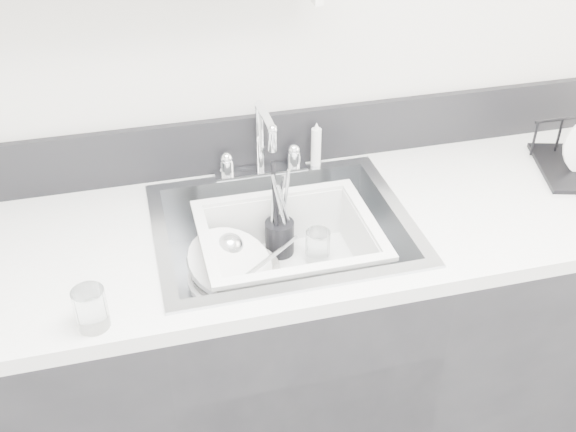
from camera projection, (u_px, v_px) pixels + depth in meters
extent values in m
cube|color=silver|center=(254.00, 37.00, 1.71)|extent=(3.50, 0.02, 2.60)
cube|color=black|center=(284.00, 359.00, 1.96)|extent=(3.20, 0.62, 0.88)
cube|color=silver|center=(283.00, 231.00, 1.70)|extent=(3.20, 0.62, 0.04)
cube|color=black|center=(257.00, 142.00, 1.88)|extent=(3.20, 0.02, 0.16)
cube|color=silver|center=(261.00, 171.00, 1.89)|extent=(0.26, 0.06, 0.02)
cylinder|color=silver|center=(227.00, 167.00, 1.85)|extent=(0.04, 0.04, 0.05)
cylinder|color=silver|center=(294.00, 159.00, 1.89)|extent=(0.04, 0.04, 0.05)
cylinder|color=silver|center=(260.00, 139.00, 1.83)|extent=(0.02, 0.02, 0.20)
cylinder|color=silver|center=(265.00, 116.00, 1.71)|extent=(0.02, 0.15, 0.02)
cylinder|color=silver|center=(316.00, 145.00, 1.88)|extent=(0.03, 0.03, 0.14)
cylinder|color=white|center=(235.00, 277.00, 1.74)|extent=(0.24, 0.24, 0.01)
cylinder|color=white|center=(236.00, 271.00, 1.74)|extent=(0.23, 0.23, 0.01)
cylinder|color=white|center=(230.00, 263.00, 1.71)|extent=(0.27, 0.26, 0.10)
cylinder|color=black|center=(280.00, 237.00, 1.82)|extent=(0.08, 0.08, 0.10)
cylinder|color=silver|center=(274.00, 209.00, 1.77)|extent=(0.01, 0.05, 0.19)
cylinder|color=silver|center=(285.00, 214.00, 1.77)|extent=(0.02, 0.04, 0.18)
cylinder|color=black|center=(275.00, 204.00, 1.76)|extent=(0.01, 0.06, 0.21)
cylinder|color=white|center=(318.00, 246.00, 1.79)|extent=(0.08, 0.08, 0.09)
cylinder|color=white|center=(91.00, 309.00, 1.37)|extent=(0.08, 0.08, 0.09)
imported|color=white|center=(322.00, 285.00, 1.71)|extent=(0.12, 0.12, 0.03)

